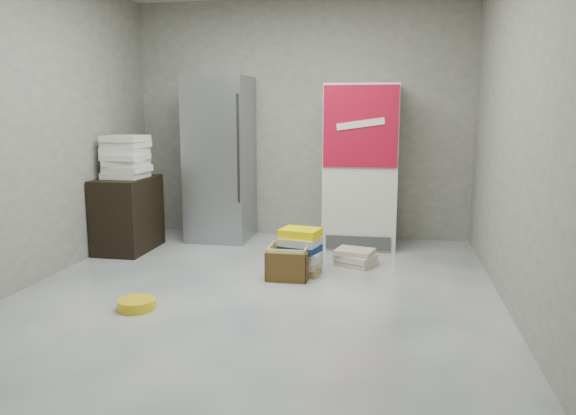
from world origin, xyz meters
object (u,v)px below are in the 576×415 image
Objects in this scene: phonebook_stack_main at (301,252)px; cardboard_box at (289,264)px; steel_fridge at (220,159)px; wood_shelf at (128,214)px; coke_cooler at (362,166)px.

cardboard_box is (-0.09, -0.13, -0.09)m from phonebook_stack_main.
steel_fridge is 2.37× the size of wood_shelf.
steel_fridge is 1.97m from cardboard_box.
wood_shelf is 1.86× the size of phonebook_stack_main.
cardboard_box is (1.92, -0.69, -0.28)m from wood_shelf.
wood_shelf is at bearing 174.83° from phonebook_stack_main.
coke_cooler is 2.63m from wood_shelf.
cardboard_box is at bearing -111.82° from coke_cooler.
cardboard_box is (1.09, -1.42, -0.83)m from steel_fridge.
phonebook_stack_main reaches higher than cardboard_box.
phonebook_stack_main is at bearing 54.55° from cardboard_box.
coke_cooler is 1.53m from phonebook_stack_main.
phonebook_stack_main is (1.17, -1.29, -0.73)m from steel_fridge.
cardboard_box is at bearing -19.70° from wood_shelf.
steel_fridge is 1.23m from wood_shelf.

